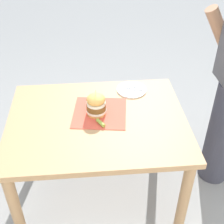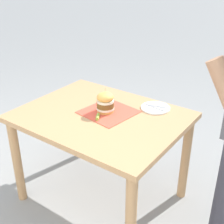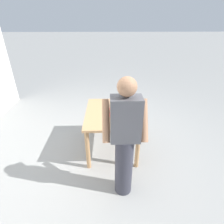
# 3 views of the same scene
# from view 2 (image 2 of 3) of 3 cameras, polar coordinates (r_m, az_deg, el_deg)

# --- Properties ---
(ground_plane) EXTENTS (80.00, 80.00, 0.00)m
(ground_plane) POSITION_cam_2_polar(r_m,az_deg,el_deg) (2.71, -1.78, -15.12)
(ground_plane) COLOR gray
(patio_table) EXTENTS (0.92, 1.18, 0.77)m
(patio_table) POSITION_cam_2_polar(r_m,az_deg,el_deg) (2.32, -2.00, -3.00)
(patio_table) COLOR tan
(patio_table) RESTS_ON ground
(serving_paper) EXTENTS (0.40, 0.40, 0.00)m
(serving_paper) POSITION_cam_2_polar(r_m,az_deg,el_deg) (2.30, -0.63, 0.03)
(serving_paper) COLOR #D64C38
(serving_paper) RESTS_ON patio_table
(sandwich) EXTENTS (0.13, 0.13, 0.19)m
(sandwich) POSITION_cam_2_polar(r_m,az_deg,el_deg) (2.27, -1.30, 1.83)
(sandwich) COLOR gold
(sandwich) RESTS_ON serving_paper
(pickle_spear) EXTENTS (0.08, 0.06, 0.02)m
(pickle_spear) POSITION_cam_2_polar(r_m,az_deg,el_deg) (2.20, -2.63, -0.87)
(pickle_spear) COLOR #8EA83D
(pickle_spear) RESTS_ON serving_paper
(side_plate_with_forks) EXTENTS (0.22, 0.22, 0.02)m
(side_plate_with_forks) POSITION_cam_2_polar(r_m,az_deg,el_deg) (2.38, 7.96, 0.77)
(side_plate_with_forks) COLOR white
(side_plate_with_forks) RESTS_ON patio_table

